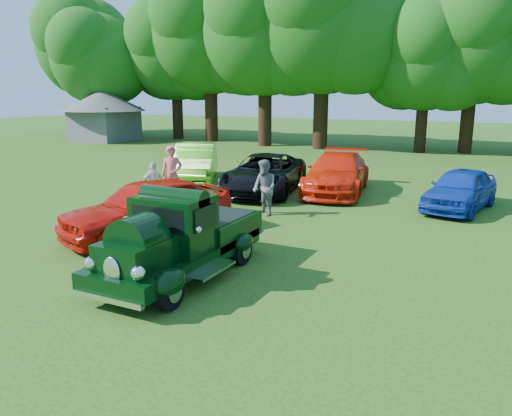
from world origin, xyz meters
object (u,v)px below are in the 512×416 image
at_px(back_car_orange, 337,173).
at_px(spectator_pink, 172,175).
at_px(hero_pickup, 181,241).
at_px(back_car_black, 265,174).
at_px(spectator_white, 153,184).
at_px(red_convertible, 148,208).
at_px(gazebo, 104,109).
at_px(back_car_blue, 460,189).
at_px(back_car_lime, 195,163).
at_px(spectator_grey, 264,188).

distance_m(back_car_orange, spectator_pink, 6.19).
bearing_deg(hero_pickup, back_car_black, 104.73).
height_order(back_car_black, back_car_orange, back_car_orange).
distance_m(back_car_orange, spectator_white, 6.86).
distance_m(red_convertible, back_car_orange, 8.32).
distance_m(red_convertible, spectator_white, 3.59).
bearing_deg(hero_pickup, spectator_white, 132.89).
relative_size(red_convertible, gazebo, 0.71).
xyz_separation_m(red_convertible, back_car_orange, (2.58, 7.91, -0.04)).
bearing_deg(back_car_blue, spectator_pink, -147.68).
height_order(hero_pickup, back_car_lime, hero_pickup).
xyz_separation_m(back_car_lime, spectator_grey, (5.30, -4.20, 0.08)).
bearing_deg(back_car_black, gazebo, 136.64).
bearing_deg(spectator_grey, back_car_black, 146.44).
bearing_deg(back_car_lime, back_car_black, -42.76).
bearing_deg(back_car_blue, hero_pickup, -105.89).
relative_size(red_convertible, spectator_pink, 2.33).
distance_m(back_car_orange, spectator_grey, 4.50).
relative_size(back_car_lime, spectator_grey, 2.76).
relative_size(hero_pickup, back_car_lime, 0.93).
height_order(hero_pickup, spectator_white, hero_pickup).
distance_m(back_car_black, spectator_grey, 3.57).
bearing_deg(gazebo, spectator_grey, -36.85).
bearing_deg(hero_pickup, spectator_grey, 97.72).
distance_m(hero_pickup, back_car_black, 8.98).
bearing_deg(spectator_grey, spectator_pink, -150.39).
height_order(red_convertible, spectator_white, red_convertible).
xyz_separation_m(back_car_black, back_car_blue, (6.85, 0.28, -0.05)).
distance_m(back_car_lime, spectator_white, 5.04).
bearing_deg(red_convertible, back_car_lime, 137.59).
bearing_deg(back_car_lime, red_convertible, -92.88).
bearing_deg(red_convertible, back_car_blue, 67.39).
xyz_separation_m(hero_pickup, red_convertible, (-2.42, 1.97, 0.03)).
bearing_deg(back_car_orange, hero_pickup, -100.41).
bearing_deg(red_convertible, spectator_white, 148.33).
bearing_deg(gazebo, spectator_white, -43.33).
xyz_separation_m(back_car_black, spectator_white, (-2.24, -3.82, 0.03)).
distance_m(red_convertible, back_car_black, 6.72).
bearing_deg(back_car_black, spectator_pink, -132.48).
relative_size(back_car_black, back_car_orange, 1.01).
relative_size(red_convertible, back_car_blue, 1.16).
relative_size(back_car_lime, spectator_pink, 2.41).
distance_m(hero_pickup, red_convertible, 3.12).
bearing_deg(back_car_black, red_convertible, -101.64).
bearing_deg(back_car_lime, back_car_blue, -31.92).
relative_size(spectator_pink, spectator_white, 1.32).
height_order(back_car_blue, spectator_pink, spectator_pink).
height_order(back_car_lime, back_car_blue, back_car_lime).
distance_m(red_convertible, back_car_blue, 9.89).
bearing_deg(spectator_white, back_car_orange, -18.35).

